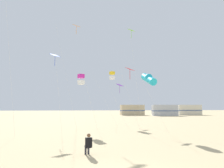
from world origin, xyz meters
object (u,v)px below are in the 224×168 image
kite_diamond_orange (75,30)px  kite_box_magenta (81,79)px  kite_flyer_standing (88,144)px  kite_tube_cyan (149,79)px  rv_van_silver (165,110)px  kite_diamond_lime (132,35)px  kite_diamond_violet (120,86)px  kite_diamond_scarlet (130,71)px  rv_van_cream (189,110)px  rv_van_tan (132,110)px  kite_diamond_blue (55,58)px  kite_box_gold (112,75)px

kite_diamond_orange → kite_box_magenta: size_ratio=2.25×
kite_flyer_standing → kite_box_magenta: size_ratio=0.19×
kite_tube_cyan → rv_van_silver: 34.97m
kite_flyer_standing → kite_diamond_lime: 21.61m
kite_diamond_violet → kite_diamond_scarlet: 6.45m
kite_diamond_violet → rv_van_cream: bearing=47.8°
rv_van_cream → kite_diamond_orange: bearing=-133.0°
kite_tube_cyan → kite_diamond_scarlet: 4.03m
kite_diamond_orange → rv_van_tan: 33.09m
rv_van_tan → rv_van_cream: 16.04m
kite_tube_cyan → rv_van_cream: (21.63, 35.49, -3.85)m
kite_diamond_lime → kite_diamond_blue: (-9.70, -5.87, -5.06)m
kite_tube_cyan → kite_diamond_violet: kite_tube_cyan is taller
rv_van_tan → kite_diamond_orange: bearing=-119.2°
kite_flyer_standing → kite_diamond_scarlet: 13.70m
kite_diamond_lime → kite_diamond_violet: (-1.68, 1.00, -7.43)m
kite_diamond_orange → kite_diamond_blue: 7.25m
kite_diamond_lime → rv_van_cream: bearing=51.0°
kite_diamond_blue → kite_diamond_scarlet: size_ratio=1.18×
kite_diamond_orange → rv_van_silver: bearing=48.6°
kite_box_magenta → kite_diamond_lime: bearing=38.0°
kite_box_magenta → kite_box_gold: (4.14, 6.45, 1.44)m
kite_box_gold → kite_diamond_violet: bearing=-3.3°
kite_box_magenta → rv_van_tan: size_ratio=0.93×
kite_diamond_blue → rv_van_tan: kite_diamond_blue is taller
kite_box_gold → rv_van_silver: 27.80m
kite_flyer_standing → kite_box_gold: (3.09, 17.87, 6.38)m
kite_box_gold → rv_van_cream: size_ratio=1.15×
kite_box_magenta → kite_flyer_standing: bearing=-84.7°
kite_flyer_standing → rv_van_tan: (11.27, 43.85, 0.78)m
rv_van_cream → kite_tube_cyan: bearing=-117.3°
kite_box_gold → kite_tube_cyan: bearing=-75.6°
kite_box_gold → rv_van_tan: size_ratio=1.15×
kite_box_magenta → rv_van_silver: size_ratio=0.93×
rv_van_tan → rv_van_silver: bearing=-30.3°
kite_diamond_violet → kite_tube_cyan: bearing=-81.5°
kite_diamond_violet → kite_box_gold: bearing=176.7°
kite_diamond_violet → kite_diamond_scarlet: kite_diamond_scarlet is taller
kite_flyer_standing → rv_van_cream: (27.30, 43.35, 0.78)m
rv_van_silver → rv_van_tan: bearing=158.1°
kite_flyer_standing → rv_van_cream: bearing=-137.2°
kite_box_magenta → rv_van_cream: bearing=48.4°
kite_diamond_violet → kite_diamond_lime: bearing=-30.7°
kite_diamond_lime → kite_diamond_orange: (-8.02, -0.95, -0.01)m
rv_van_cream → rv_van_tan: bearing=-177.8°
kite_diamond_violet → kite_diamond_blue: size_ratio=0.70×
kite_tube_cyan → rv_van_tan: (5.61, 36.00, -3.85)m
kite_diamond_orange → kite_diamond_blue: bearing=-108.9°
kite_flyer_standing → kite_diamond_scarlet: kite_diamond_scarlet is taller
kite_tube_cyan → kite_diamond_violet: (-1.49, 9.95, 0.19)m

